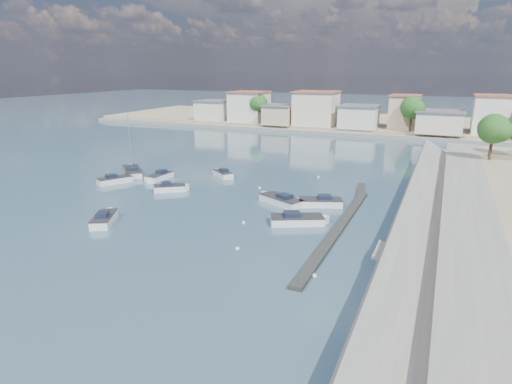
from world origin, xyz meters
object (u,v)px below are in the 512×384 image
motorboat_a (105,219)px  sailboat (132,171)px  motorboat_c (279,200)px  motorboat_f (222,174)px  motorboat_e (117,180)px  motorboat_d (318,203)px  motorboat_b (171,188)px  motorboat_g (158,177)px  motorboat_h (300,220)px

motorboat_a → sailboat: bearing=122.3°
motorboat_c → motorboat_f: size_ratio=1.48×
motorboat_e → sailboat: size_ratio=0.55×
motorboat_d → sailboat: (-29.73, 3.74, 0.03)m
motorboat_d → motorboat_a: bearing=-142.4°
motorboat_b → motorboat_d: bearing=5.3°
motorboat_e → motorboat_f: (11.64, 9.00, -0.00)m
motorboat_b → sailboat: bearing=153.2°
motorboat_a → motorboat_f: size_ratio=1.19×
motorboat_c → motorboat_g: bearing=170.6°
motorboat_f → motorboat_h: bearing=-40.7°
motorboat_b → motorboat_f: bearing=76.5°
motorboat_h → sailboat: sailboat is taller
motorboat_e → motorboat_c: bearing=0.9°
motorboat_c → motorboat_d: 4.45m
sailboat → motorboat_d: bearing=-7.2°
motorboat_b → motorboat_e: 9.39m
motorboat_a → motorboat_h: bearing=22.7°
motorboat_g → sailboat: size_ratio=0.56×
motorboat_d → motorboat_e: size_ratio=1.13×
motorboat_d → motorboat_h: same height
motorboat_c → motorboat_f: same height
motorboat_d → motorboat_f: same height
motorboat_e → motorboat_d: bearing=2.6°
motorboat_h → sailboat: 31.43m
motorboat_a → motorboat_d: size_ratio=0.88×
motorboat_e → motorboat_g: bearing=39.7°
motorboat_g → sailboat: (-5.83, 1.40, 0.03)m
motorboat_a → motorboat_g: size_ratio=0.97×
motorboat_h → sailboat: (-29.72, 10.24, 0.03)m
motorboat_d → motorboat_h: 6.50m
motorboat_f → motorboat_g: 9.09m
motorboat_d → motorboat_e: (-28.23, -1.26, 0.00)m
motorboat_d → motorboat_g: 24.01m
motorboat_b → sailboat: 12.18m
motorboat_e → sailboat: bearing=106.7°
motorboat_b → sailboat: (-10.87, 5.49, 0.03)m
motorboat_b → motorboat_c: bearing=3.3°
motorboat_b → motorboat_c: same height
motorboat_b → motorboat_c: (14.49, 0.84, 0.00)m
motorboat_d → motorboat_f: bearing=155.0°
motorboat_c → motorboat_g: 19.80m
sailboat → motorboat_b: bearing=-26.8°
motorboat_c → motorboat_e: size_ratio=1.23×
motorboat_a → motorboat_g: 17.41m
motorboat_h → sailboat: bearing=161.0°
motorboat_e → motorboat_h: 28.70m
motorboat_e → motorboat_f: same height
motorboat_d → motorboat_b: bearing=-174.7°
motorboat_f → sailboat: 13.74m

